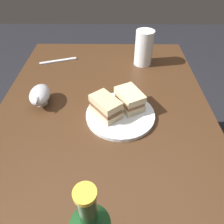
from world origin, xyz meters
TOP-DOWN VIEW (x-y plane):
  - ground_plane at (0.00, 0.00)m, footprint 6.00×6.00m
  - dining_table at (0.00, 0.00)m, footprint 1.23×0.80m
  - plate at (0.02, -0.06)m, footprint 0.24×0.24m
  - sandwich_half_left at (0.06, -0.09)m, footprint 0.13×0.11m
  - sandwich_half_right at (0.02, -0.01)m, footprint 0.13×0.12m
  - potato_wedge_front at (0.03, -0.01)m, footprint 0.03×0.06m
  - potato_wedge_middle at (0.07, -0.05)m, footprint 0.03×0.05m
  - potato_wedge_back at (0.07, -0.06)m, footprint 0.03×0.05m
  - pint_glass at (0.40, -0.17)m, footprint 0.08×0.08m
  - gravy_boat at (0.09, 0.24)m, footprint 0.13×0.08m
  - fork at (0.42, 0.24)m, footprint 0.07×0.18m

SIDE VIEW (x-z plane):
  - ground_plane at x=0.00m, z-range 0.00..0.00m
  - dining_table at x=0.00m, z-range 0.00..0.75m
  - fork at x=0.42m, z-range 0.75..0.76m
  - plate at x=0.02m, z-range 0.75..0.76m
  - potato_wedge_front at x=0.03m, z-range 0.76..0.78m
  - potato_wedge_middle at x=0.07m, z-range 0.76..0.78m
  - potato_wedge_back at x=0.07m, z-range 0.76..0.78m
  - gravy_boat at x=0.09m, z-range 0.76..0.82m
  - sandwich_half_left at x=0.06m, z-range 0.76..0.83m
  - sandwich_half_right at x=0.02m, z-range 0.76..0.83m
  - pint_glass at x=0.40m, z-range 0.74..0.90m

